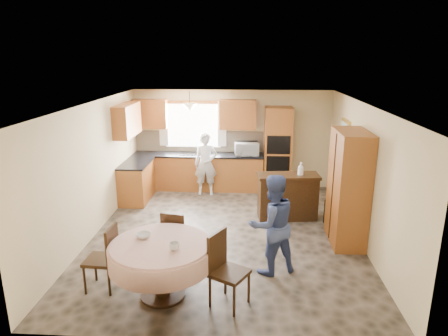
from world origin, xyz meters
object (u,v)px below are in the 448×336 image
sideboard (287,198)px  cupboard (348,188)px  dining_table (161,255)px  oven_tower (277,150)px  chair_right (224,265)px  chair_back (175,236)px  chair_left (106,255)px  person_dining (272,224)px  person_sink (206,164)px

sideboard → cupboard: (0.96, -1.03, 0.59)m
dining_table → cupboard: bearing=33.1°
oven_tower → chair_right: size_ratio=2.03×
chair_back → chair_right: 1.30m
dining_table → chair_back: (0.04, 0.88, -0.12)m
oven_tower → chair_left: bearing=-121.0°
oven_tower → person_dining: oven_tower is taller
chair_left → person_sink: (1.02, 4.24, 0.22)m
sideboard → chair_right: (-1.14, -3.08, 0.13)m
dining_table → oven_tower: bearing=68.0°
person_sink → oven_tower: bearing=8.2°
dining_table → chair_right: bearing=-6.6°
person_dining → dining_table: bearing=2.0°
oven_tower → sideboard: (0.11, -1.80, -0.61)m
dining_table → person_dining: person_dining is taller
oven_tower → chair_right: (-1.04, -4.88, -0.48)m
person_dining → cupboard: bearing=-164.9°
dining_table → chair_back: chair_back is taller
person_dining → chair_right: bearing=27.7°
cupboard → person_sink: (-2.83, 2.44, -0.27)m
dining_table → person_sink: bearing=87.8°
dining_table → chair_right: (0.89, -0.10, -0.07)m
dining_table → person_sink: 4.40m
sideboard → chair_back: 2.90m
dining_table → person_dining: bearing=26.4°
chair_back → cupboard: bearing=-149.3°
oven_tower → chair_back: size_ratio=2.24×
cupboard → chair_right: 2.98m
chair_back → person_dining: 1.57m
chair_right → oven_tower: bearing=17.6°
sideboard → person_sink: bearing=137.0°
chair_right → dining_table: bearing=113.1°
chair_back → person_sink: bearing=-81.4°
dining_table → person_dining: (1.58, 0.78, 0.16)m
cupboard → chair_back: 3.19m
cupboard → chair_left: size_ratio=2.10×
dining_table → chair_right: chair_right is taller
sideboard → dining_table: (-2.03, -2.98, 0.20)m
chair_left → person_dining: size_ratio=0.61×
person_dining → person_sink: bearing=-93.2°
oven_tower → cupboard: bearing=-69.3°
sideboard → chair_back: bearing=-139.4°
sideboard → cupboard: 1.53m
person_sink → cupboard: bearing=-45.1°
chair_right → person_dining: size_ratio=0.65×
sideboard → chair_left: chair_left is taller
oven_tower → person_dining: size_ratio=1.32×
cupboard → oven_tower: bearing=110.7°
sideboard → cupboard: bearing=-52.7°
person_dining → oven_tower: bearing=-119.5°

